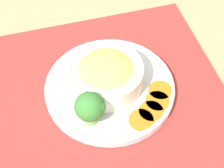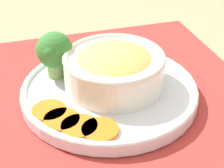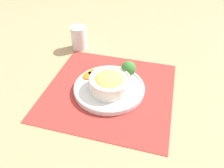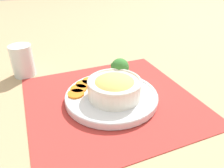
{
  "view_description": "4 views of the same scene",
  "coord_description": "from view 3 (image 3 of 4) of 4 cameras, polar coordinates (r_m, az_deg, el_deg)",
  "views": [
    {
      "loc": [
        0.11,
        0.47,
        0.63
      ],
      "look_at": [
        -0.0,
        0.02,
        0.05
      ],
      "focal_mm": 60.0,
      "sensor_mm": 36.0,
      "label": 1
    },
    {
      "loc": [
        -0.47,
        0.11,
        0.34
      ],
      "look_at": [
        -0.02,
        -0.0,
        0.04
      ],
      "focal_mm": 60.0,
      "sensor_mm": 36.0,
      "label": 2
    },
    {
      "loc": [
        0.2,
        -0.6,
        0.57
      ],
      "look_at": [
        0.02,
        -0.02,
        0.05
      ],
      "focal_mm": 35.0,
      "sensor_mm": 36.0,
      "label": 3
    },
    {
      "loc": [
        -0.18,
        -0.51,
        0.37
      ],
      "look_at": [
        0.01,
        0.02,
        0.05
      ],
      "focal_mm": 35.0,
      "sensor_mm": 36.0,
      "label": 4
    }
  ],
  "objects": [
    {
      "name": "broccoli_floret",
      "position": [
        0.85,
        4.3,
        3.95
      ],
      "size": [
        0.06,
        0.06,
        0.08
      ],
      "color": "#84AD5B",
      "rests_on": "plate"
    },
    {
      "name": "plate",
      "position": [
        0.84,
        -0.75,
        -0.96
      ],
      "size": [
        0.27,
        0.27,
        0.02
      ],
      "color": "silver",
      "rests_on": "placemat"
    },
    {
      "name": "carrot_slice_middle",
      "position": [
        0.91,
        -3.02,
        3.46
      ],
      "size": [
        0.05,
        0.05,
        0.01
      ],
      "color": "orange",
      "rests_on": "plate"
    },
    {
      "name": "carrot_slice_far",
      "position": [
        0.9,
        -4.65,
        2.94
      ],
      "size": [
        0.05,
        0.05,
        0.01
      ],
      "color": "orange",
      "rests_on": "plate"
    },
    {
      "name": "carrot_slice_near",
      "position": [
        0.91,
        -1.26,
        3.7
      ],
      "size": [
        0.05,
        0.05,
        0.01
      ],
      "color": "orange",
      "rests_on": "plate"
    },
    {
      "name": "placemat",
      "position": [
        0.85,
        -0.75,
        -1.64
      ],
      "size": [
        0.5,
        0.48,
        0.0
      ],
      "color": "#B2332D",
      "rests_on": "ground_plane"
    },
    {
      "name": "carrot_slice_extra",
      "position": [
        0.89,
        -6.05,
        2.15
      ],
      "size": [
        0.05,
        0.05,
        0.01
      ],
      "color": "orange",
      "rests_on": "plate"
    },
    {
      "name": "bowl",
      "position": [
        0.81,
        -0.58,
        0.5
      ],
      "size": [
        0.15,
        0.15,
        0.06
      ],
      "color": "silver",
      "rests_on": "plate"
    },
    {
      "name": "water_glass",
      "position": [
        1.09,
        -8.59,
        11.55
      ],
      "size": [
        0.08,
        0.08,
        0.11
      ],
      "color": "silver",
      "rests_on": "ground_plane"
    },
    {
      "name": "ground_plane",
      "position": [
        0.85,
        -0.75,
        -1.74
      ],
      "size": [
        4.0,
        4.0,
        0.0
      ],
      "primitive_type": "plane",
      "color": "tan"
    }
  ]
}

